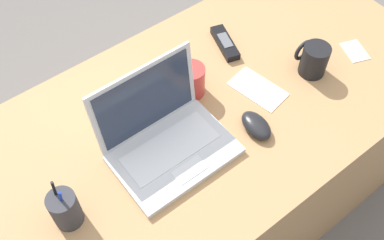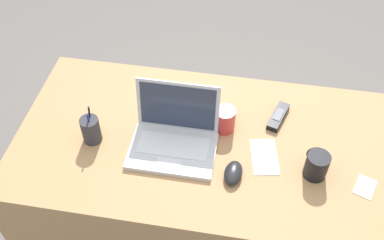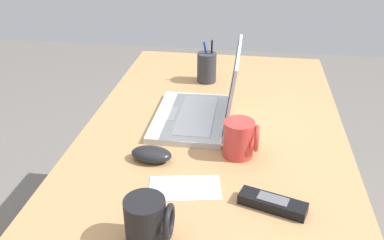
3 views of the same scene
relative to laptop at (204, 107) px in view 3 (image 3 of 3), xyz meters
name	(u,v)px [view 3 (image 3 of 3)]	position (x,y,z in m)	size (l,w,h in m)	color
laptop	(204,107)	(0.00, 0.00, 0.00)	(0.32, 0.25, 0.23)	silver
computer_mouse	(151,154)	(0.23, -0.11, -0.03)	(0.06, 0.11, 0.04)	black
coffee_mug_white	(240,139)	(0.18, 0.12, 0.00)	(0.08, 0.09, 0.10)	#C63833
coffee_mug_tall	(147,221)	(0.52, -0.05, 0.00)	(0.08, 0.09, 0.10)	black
cordless_phone	(273,203)	(0.38, 0.20, -0.04)	(0.09, 0.16, 0.03)	black
pen_holder	(207,67)	(-0.31, -0.03, 0.01)	(0.07, 0.07, 0.16)	#333338
paper_note_left	(185,188)	(0.34, 0.00, -0.05)	(0.10, 0.17, 0.00)	white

